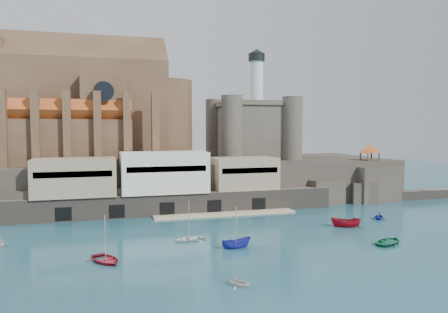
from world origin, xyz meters
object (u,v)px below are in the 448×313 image
Objects in this scene: boat_1 at (238,286)px; church at (94,111)px; castle_keep at (252,127)px; boat_2 at (236,248)px; pavilion at (370,149)px; boat_0 at (106,262)px.

church is at bearing 62.50° from boat_1.
castle_keep is 54.90m from boat_2.
boat_2 is at bearing -67.08° from church.
church is at bearing 178.89° from castle_keep.
boat_1 is 15.86m from boat_2.
church reaches higher than pavilion.
church is 14.72× the size of boat_1.
castle_keep is at bearing -29.65° from boat_2.
castle_keep reaches higher than boat_0.
boat_0 is 1.89× the size of boat_1.
boat_1 is at bearing -66.74° from boat_0.
church is 7.79× the size of boat_0.
boat_2 is at bearing -112.29° from castle_keep.
pavilion is 74.36m from boat_0.
boat_0 is 1.26× the size of boat_2.
boat_0 is at bearing -88.30° from church.
pavilion is 57.57m from boat_2.
pavilion is at bearing -13.48° from church.
church is 55.01m from boat_0.
pavilion reaches higher than boat_1.
pavilion is (25.92, -15.08, -5.59)m from castle_keep.
castle_keep is at bearing 149.82° from pavilion.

